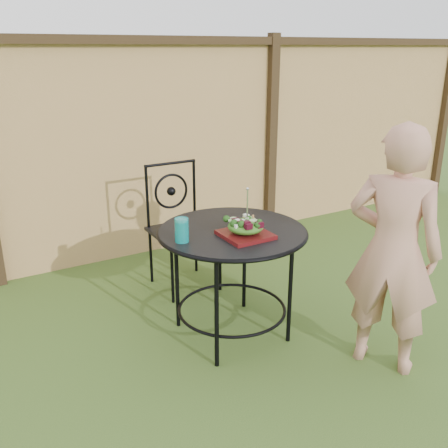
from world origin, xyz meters
name	(u,v)px	position (x,y,z in m)	size (l,w,h in m)	color
ground	(300,377)	(0.00, 0.00, 0.00)	(60.00, 60.00, 0.00)	#274115
fence	(145,148)	(0.00, 2.19, 0.95)	(8.00, 0.12, 1.90)	#EAB573
patio_table	(232,251)	(-0.09, 0.60, 0.59)	(0.92, 0.92, 0.72)	black
patio_chair	(181,223)	(-0.05, 1.43, 0.50)	(0.46, 0.46, 0.95)	black
diner	(393,251)	(0.51, -0.12, 0.71)	(0.52, 0.34, 1.42)	tan
salad_plate	(245,235)	(-0.09, 0.46, 0.74)	(0.27, 0.27, 0.02)	#4A0A12
salad	(246,226)	(-0.09, 0.46, 0.79)	(0.21, 0.21, 0.08)	#235614
fork	(247,205)	(-0.08, 0.46, 0.92)	(0.01, 0.01, 0.18)	silver
drinking_glass	(182,230)	(-0.44, 0.57, 0.79)	(0.08, 0.08, 0.14)	#0C8C8C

